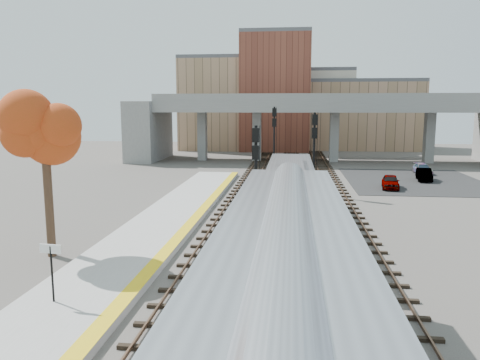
% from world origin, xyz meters
% --- Properties ---
extents(ground, '(160.00, 160.00, 0.00)m').
position_xyz_m(ground, '(0.00, 0.00, 0.00)').
color(ground, '#47423D').
rests_on(ground, ground).
extents(platform, '(4.50, 60.00, 0.35)m').
position_xyz_m(platform, '(-7.25, 0.00, 0.17)').
color(platform, '#9E9E99').
rests_on(platform, ground).
extents(yellow_strip, '(0.70, 60.00, 0.01)m').
position_xyz_m(yellow_strip, '(-5.35, 0.00, 0.35)').
color(yellow_strip, yellow).
rests_on(yellow_strip, platform).
extents(tracks, '(10.70, 95.00, 0.25)m').
position_xyz_m(tracks, '(0.93, 12.50, 0.08)').
color(tracks, black).
rests_on(tracks, ground).
extents(overpass, '(54.00, 12.00, 9.50)m').
position_xyz_m(overpass, '(4.92, 45.00, 5.81)').
color(overpass, slate).
rests_on(overpass, ground).
extents(buildings_far, '(43.00, 21.00, 20.60)m').
position_xyz_m(buildings_far, '(1.26, 66.57, 7.88)').
color(buildings_far, tan).
rests_on(buildings_far, ground).
extents(parking_lot, '(14.00, 18.00, 0.04)m').
position_xyz_m(parking_lot, '(14.00, 28.00, 0.02)').
color(parking_lot, black).
rests_on(parking_lot, ground).
extents(locomotive, '(3.02, 19.05, 4.10)m').
position_xyz_m(locomotive, '(1.00, 6.37, 2.28)').
color(locomotive, '#A8AAB2').
rests_on(locomotive, ground).
extents(signal_mast_near, '(0.60, 0.64, 6.66)m').
position_xyz_m(signal_mast_near, '(-1.10, 5.70, 3.23)').
color(signal_mast_near, '#9E9E99').
rests_on(signal_mast_near, ground).
extents(signal_mast_mid, '(0.60, 0.64, 7.28)m').
position_xyz_m(signal_mast_mid, '(3.00, 18.67, 3.66)').
color(signal_mast_mid, '#9E9E99').
rests_on(signal_mast_mid, ground).
extents(signal_mast_far, '(0.60, 0.64, 7.76)m').
position_xyz_m(signal_mast_far, '(-1.10, 34.44, 3.98)').
color(signal_mast_far, '#9E9E99').
rests_on(signal_mast_far, ground).
extents(station_sign, '(0.90, 0.14, 2.27)m').
position_xyz_m(station_sign, '(-7.96, -6.34, 1.98)').
color(station_sign, black).
rests_on(station_sign, platform).
extents(tree, '(3.60, 3.60, 8.85)m').
position_xyz_m(tree, '(-11.39, -0.05, 6.56)').
color(tree, '#382619').
rests_on(tree, ground).
extents(car_a, '(2.15, 4.08, 1.32)m').
position_xyz_m(car_a, '(10.48, 22.79, 0.70)').
color(car_a, '#99999E').
rests_on(car_a, parking_lot).
extents(car_b, '(1.95, 4.10, 1.30)m').
position_xyz_m(car_b, '(14.99, 28.07, 0.69)').
color(car_b, '#99999E').
rests_on(car_b, parking_lot).
extents(car_c, '(1.66, 4.00, 1.16)m').
position_xyz_m(car_c, '(16.23, 33.45, 0.62)').
color(car_c, '#99999E').
rests_on(car_c, parking_lot).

